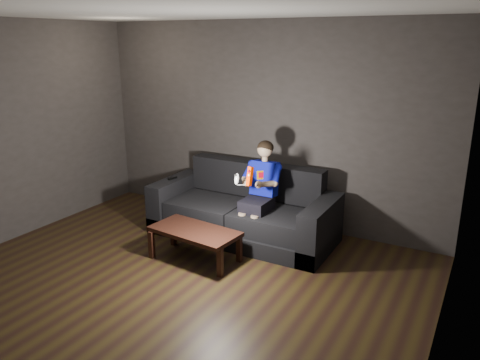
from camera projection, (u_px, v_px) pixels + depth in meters
The scene contains 10 objects.
floor at pixel (149, 302), 4.55m from camera, with size 5.00×5.00×0.00m, color black.
back_wall at pixel (265, 125), 6.25m from camera, with size 5.00×0.04×2.70m, color #373230.
right_wall at pixel (443, 218), 2.99m from camera, with size 0.04×5.00×2.70m, color #373230.
ceiling at pixel (130, 6), 3.76m from camera, with size 5.00×5.00×0.02m, color beige.
sofa at pixel (244, 214), 5.99m from camera, with size 2.33×1.01×0.90m.
child at pixel (260, 184), 5.68m from camera, with size 0.47×0.58×1.17m.
wii_remote_red at pixel (250, 176), 5.20m from camera, with size 0.07×0.09×0.22m.
nunchuk_white at pixel (237, 179), 5.30m from camera, with size 0.06×0.09×0.14m.
wii_remote_black at pixel (173, 178), 6.31m from camera, with size 0.06×0.14×0.03m.
coffee_table at pixel (195, 234), 5.33m from camera, with size 1.07×0.61×0.37m.
Camera 1 is at (2.72, -3.08, 2.45)m, focal length 35.00 mm.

